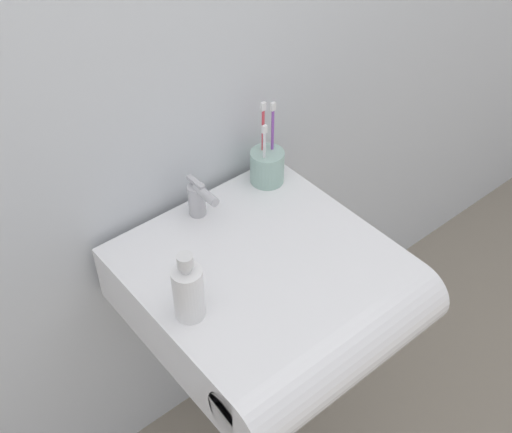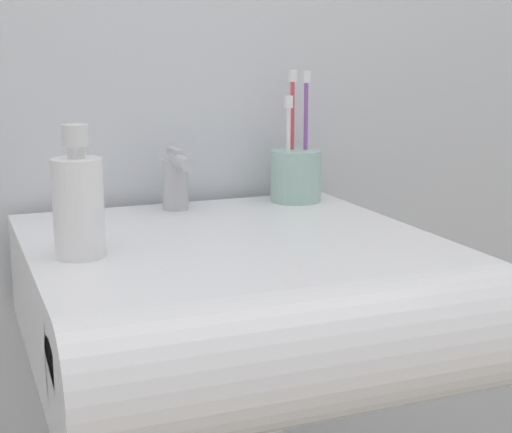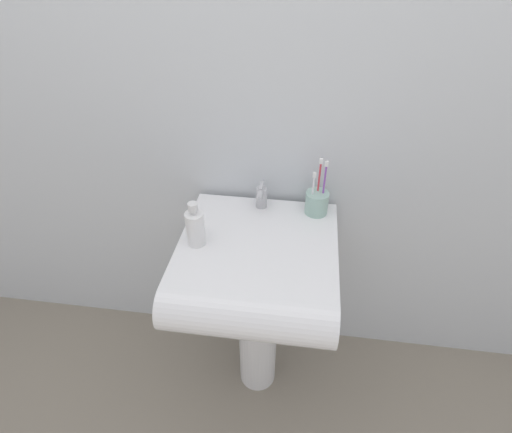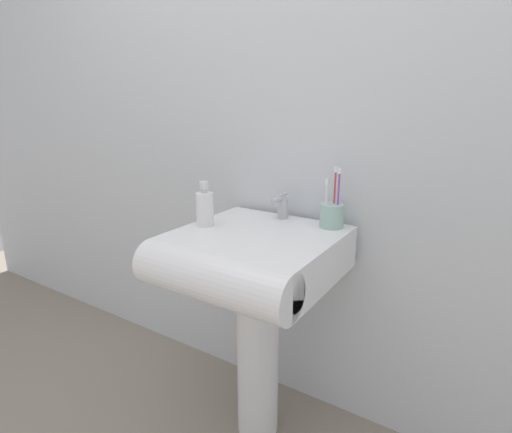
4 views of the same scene
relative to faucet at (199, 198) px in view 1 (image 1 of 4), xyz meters
name	(u,v)px [view 1 (image 1 of 4)]	position (x,y,z in m)	size (l,w,h in m)	color
wall_back	(166,53)	(0.02, 0.10, 0.32)	(5.00, 0.05, 2.40)	silver
sink_pedestal	(257,384)	(0.02, -0.20, -0.54)	(0.16, 0.16, 0.67)	white
sink_basin	(274,295)	(0.02, -0.25, -0.13)	(0.54, 0.59, 0.15)	white
faucet	(199,198)	(0.00, 0.00, 0.00)	(0.04, 0.10, 0.10)	#B7B7BC
toothbrush_cup	(267,165)	(0.21, 0.00, 0.00)	(0.08, 0.08, 0.22)	#99BFB2
soap_bottle	(188,291)	(-0.19, -0.23, 0.02)	(0.06, 0.06, 0.16)	white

